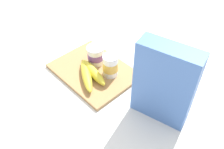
{
  "coord_description": "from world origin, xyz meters",
  "views": [
    {
      "loc": [
        0.6,
        -0.46,
        0.7
      ],
      "look_at": [
        0.11,
        0.0,
        0.06
      ],
      "focal_mm": 38.7,
      "sensor_mm": 36.0,
      "label": 1
    }
  ],
  "objects_px": {
    "cereal_box": "(164,84)",
    "yogurt_cup_front": "(96,55)",
    "banana_bunch": "(90,74)",
    "cutting_board": "(94,71)",
    "yogurt_cup_back": "(110,66)"
  },
  "relations": [
    {
      "from": "cutting_board",
      "to": "yogurt_cup_front",
      "type": "distance_m",
      "value": 0.07
    },
    {
      "from": "cutting_board",
      "to": "banana_bunch",
      "type": "relative_size",
      "value": 1.84
    },
    {
      "from": "cereal_box",
      "to": "yogurt_cup_front",
      "type": "height_order",
      "value": "cereal_box"
    },
    {
      "from": "yogurt_cup_front",
      "to": "cereal_box",
      "type": "bearing_deg",
      "value": -1.53
    },
    {
      "from": "cereal_box",
      "to": "yogurt_cup_front",
      "type": "relative_size",
      "value": 3.66
    },
    {
      "from": "yogurt_cup_front",
      "to": "yogurt_cup_back",
      "type": "relative_size",
      "value": 0.85
    },
    {
      "from": "cutting_board",
      "to": "yogurt_cup_back",
      "type": "distance_m",
      "value": 0.09
    },
    {
      "from": "cereal_box",
      "to": "yogurt_cup_front",
      "type": "xyz_separation_m",
      "value": [
        -0.35,
        0.01,
        -0.09
      ]
    },
    {
      "from": "yogurt_cup_back",
      "to": "banana_bunch",
      "type": "height_order",
      "value": "yogurt_cup_back"
    },
    {
      "from": "banana_bunch",
      "to": "yogurt_cup_front",
      "type": "bearing_deg",
      "value": 123.92
    },
    {
      "from": "cutting_board",
      "to": "banana_bunch",
      "type": "xyz_separation_m",
      "value": [
        0.02,
        -0.04,
        0.03
      ]
    },
    {
      "from": "cutting_board",
      "to": "banana_bunch",
      "type": "bearing_deg",
      "value": -58.72
    },
    {
      "from": "cutting_board",
      "to": "cereal_box",
      "type": "distance_m",
      "value": 0.35
    },
    {
      "from": "yogurt_cup_front",
      "to": "banana_bunch",
      "type": "xyz_separation_m",
      "value": [
        0.05,
        -0.08,
        -0.02
      ]
    },
    {
      "from": "cereal_box",
      "to": "cutting_board",
      "type": "bearing_deg",
      "value": 171.27
    }
  ]
}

